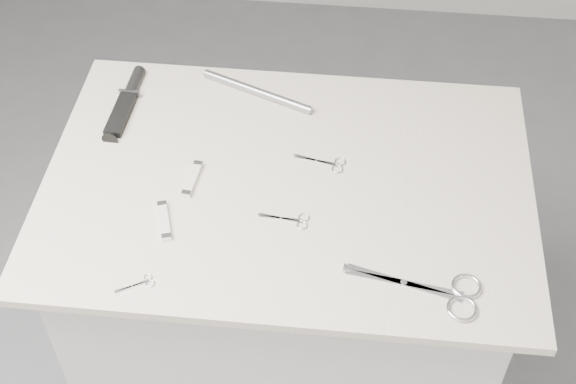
# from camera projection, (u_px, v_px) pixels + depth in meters

# --- Properties ---
(plinth) EXTENTS (0.90, 0.60, 0.90)m
(plinth) POSITION_uv_depth(u_px,v_px,m) (288.00, 312.00, 1.98)
(plinth) COLOR silver
(plinth) RESTS_ON ground
(display_board) EXTENTS (1.00, 0.70, 0.02)m
(display_board) POSITION_uv_depth(u_px,v_px,m) (288.00, 184.00, 1.65)
(display_board) COLOR beige
(display_board) RESTS_ON plinth
(large_shears) EXTENTS (0.25, 0.11, 0.01)m
(large_shears) POSITION_uv_depth(u_px,v_px,m) (442.00, 292.00, 1.45)
(large_shears) COLOR silver
(large_shears) RESTS_ON display_board
(embroidery_scissors_a) EXTENTS (0.10, 0.04, 0.00)m
(embroidery_scissors_a) POSITION_uv_depth(u_px,v_px,m) (292.00, 220.00, 1.57)
(embroidery_scissors_a) COLOR silver
(embroidery_scissors_a) RESTS_ON display_board
(embroidery_scissors_b) EXTENTS (0.11, 0.05, 0.00)m
(embroidery_scissors_b) POSITION_uv_depth(u_px,v_px,m) (328.00, 163.00, 1.67)
(embroidery_scissors_b) COLOR silver
(embroidery_scissors_b) RESTS_ON display_board
(tiny_scissors) EXTENTS (0.07, 0.05, 0.00)m
(tiny_scissors) POSITION_uv_depth(u_px,v_px,m) (140.00, 284.00, 1.46)
(tiny_scissors) COLOR silver
(tiny_scissors) RESTS_ON display_board
(sheathed_knife) EXTENTS (0.05, 0.23, 0.03)m
(sheathed_knife) POSITION_uv_depth(u_px,v_px,m) (127.00, 99.00, 1.80)
(sheathed_knife) COLOR black
(sheathed_knife) RESTS_ON display_board
(pocket_knife_a) EXTENTS (0.05, 0.10, 0.01)m
(pocket_knife_a) POSITION_uv_depth(u_px,v_px,m) (164.00, 221.00, 1.56)
(pocket_knife_a) COLOR beige
(pocket_knife_a) RESTS_ON display_board
(pocket_knife_b) EXTENTS (0.03, 0.10, 0.01)m
(pocket_knife_b) POSITION_uv_depth(u_px,v_px,m) (192.00, 179.00, 1.63)
(pocket_knife_b) COLOR beige
(pocket_knife_b) RESTS_ON display_board
(metal_rail) EXTENTS (0.26, 0.12, 0.02)m
(metal_rail) POSITION_uv_depth(u_px,v_px,m) (257.00, 91.00, 1.82)
(metal_rail) COLOR #94979C
(metal_rail) RESTS_ON display_board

